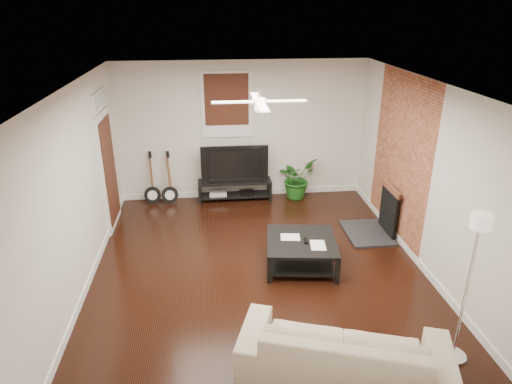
# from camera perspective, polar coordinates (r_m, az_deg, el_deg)

# --- Properties ---
(room) EXTENTS (5.01, 6.01, 2.81)m
(room) POSITION_cam_1_polar(r_m,az_deg,el_deg) (6.37, 0.39, 0.69)
(room) COLOR black
(room) RESTS_ON ground
(brick_accent) EXTENTS (0.02, 2.20, 2.80)m
(brick_accent) POSITION_cam_1_polar(r_m,az_deg,el_deg) (7.93, 17.73, 4.08)
(brick_accent) COLOR brown
(brick_accent) RESTS_ON floor
(fireplace) EXTENTS (0.80, 1.10, 0.92)m
(fireplace) POSITION_cam_1_polar(r_m,az_deg,el_deg) (8.16, 15.09, -2.21)
(fireplace) COLOR black
(fireplace) RESTS_ON floor
(window_back) EXTENTS (1.00, 0.06, 1.30)m
(window_back) POSITION_cam_1_polar(r_m,az_deg,el_deg) (9.03, -3.72, 10.92)
(window_back) COLOR #37180F
(window_back) RESTS_ON wall_back
(door_left) EXTENTS (0.08, 1.00, 2.50)m
(door_left) POSITION_cam_1_polar(r_m,az_deg,el_deg) (8.36, -18.21, 3.88)
(door_left) COLOR white
(door_left) RESTS_ON wall_left
(tv_stand) EXTENTS (1.50, 0.40, 0.42)m
(tv_stand) POSITION_cam_1_polar(r_m,az_deg,el_deg) (9.37, -2.68, 0.24)
(tv_stand) COLOR black
(tv_stand) RESTS_ON floor
(tv) EXTENTS (1.34, 0.18, 0.77)m
(tv) POSITION_cam_1_polar(r_m,az_deg,el_deg) (9.18, -2.76, 3.73)
(tv) COLOR black
(tv) RESTS_ON tv_stand
(coffee_table) EXTENTS (1.18, 1.18, 0.44)m
(coffee_table) POSITION_cam_1_polar(r_m,az_deg,el_deg) (7.09, 5.70, -7.60)
(coffee_table) COLOR black
(coffee_table) RESTS_ON floor
(sofa) EXTENTS (2.41, 1.55, 0.66)m
(sofa) POSITION_cam_1_polar(r_m,az_deg,el_deg) (5.26, 10.98, -18.88)
(sofa) COLOR #C2AB91
(sofa) RESTS_ON floor
(floor_lamp) EXTENTS (0.38, 0.38, 1.84)m
(floor_lamp) POSITION_cam_1_polar(r_m,az_deg,el_deg) (5.50, 25.00, -11.17)
(floor_lamp) COLOR silver
(floor_lamp) RESTS_ON floor
(potted_plant) EXTENTS (1.01, 1.00, 0.85)m
(potted_plant) POSITION_cam_1_polar(r_m,az_deg,el_deg) (9.44, 5.14, 1.76)
(potted_plant) COLOR #1D5E1B
(potted_plant) RESTS_ON floor
(guitar_left) EXTENTS (0.37, 0.28, 1.08)m
(guitar_left) POSITION_cam_1_polar(r_m,az_deg,el_deg) (9.28, -13.10, 1.62)
(guitar_left) COLOR black
(guitar_left) RESTS_ON floor
(guitar_right) EXTENTS (0.38, 0.31, 1.08)m
(guitar_right) POSITION_cam_1_polar(r_m,az_deg,el_deg) (9.22, -10.96, 1.65)
(guitar_right) COLOR black
(guitar_right) RESTS_ON floor
(ceiling_fan) EXTENTS (1.24, 1.24, 0.32)m
(ceiling_fan) POSITION_cam_1_polar(r_m,az_deg,el_deg) (6.02, 0.42, 11.34)
(ceiling_fan) COLOR white
(ceiling_fan) RESTS_ON ceiling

